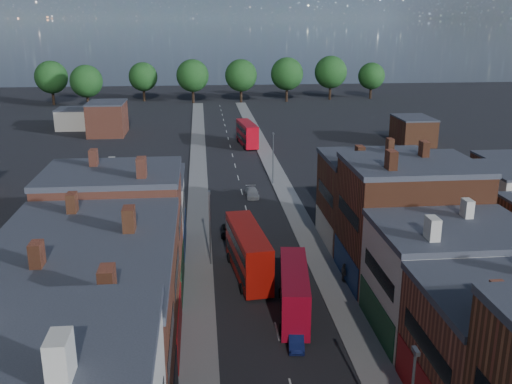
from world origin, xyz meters
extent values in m
cube|color=gray|center=(-6.50, 50.00, 0.06)|extent=(3.00, 200.00, 0.12)
cube|color=gray|center=(6.50, 50.00, 0.06)|extent=(3.00, 200.00, 0.12)
cube|color=slate|center=(5.20, 0.00, 8.00)|extent=(0.25, 0.70, 0.25)
cylinder|color=slate|center=(-5.20, 30.00, 4.00)|extent=(0.16, 0.16, 8.00)
cube|color=slate|center=(-5.20, 30.00, 8.00)|extent=(0.25, 0.70, 0.25)
cylinder|color=slate|center=(5.20, 60.00, 4.00)|extent=(0.16, 0.16, 8.00)
cube|color=slate|center=(5.20, 60.00, 8.00)|extent=(0.25, 0.70, 0.25)
cube|color=#B3120A|center=(-1.50, 26.89, 2.70)|extent=(3.90, 11.85, 4.65)
cube|color=black|center=(-1.50, 26.89, 1.80)|extent=(3.86, 10.93, 0.95)
cube|color=black|center=(-1.50, 26.89, 3.80)|extent=(3.86, 10.93, 0.95)
cylinder|color=black|center=(-2.40, 23.05, 0.53)|extent=(0.43, 1.09, 1.06)
cylinder|color=black|center=(0.22, 23.34, 0.53)|extent=(0.43, 1.09, 1.06)
cylinder|color=black|center=(-3.22, 30.45, 0.53)|extent=(0.43, 1.09, 1.06)
cylinder|color=black|center=(-0.60, 30.74, 0.53)|extent=(0.43, 1.09, 1.06)
cube|color=#A6091E|center=(1.80, 18.60, 2.34)|extent=(3.55, 10.29, 4.03)
cube|color=black|center=(1.80, 18.60, 1.56)|extent=(3.50, 9.50, 0.82)
cube|color=black|center=(1.80, 18.60, 3.30)|extent=(3.50, 9.50, 0.82)
cylinder|color=black|center=(0.26, 15.54, 0.46)|extent=(0.39, 0.94, 0.92)
cylinder|color=black|center=(2.53, 15.25, 0.46)|extent=(0.39, 0.94, 0.92)
cylinder|color=black|center=(1.08, 21.94, 0.46)|extent=(0.39, 0.94, 0.92)
cylinder|color=black|center=(3.35, 21.65, 0.46)|extent=(0.39, 0.94, 0.92)
cube|color=#BB0816|center=(3.50, 88.30, 2.55)|extent=(3.75, 11.22, 4.40)
cube|color=black|center=(3.50, 88.30, 1.70)|extent=(3.70, 10.35, 0.90)
cube|color=black|center=(3.50, 88.30, 3.60)|extent=(3.70, 10.35, 0.90)
cylinder|color=black|center=(2.66, 84.66, 0.50)|extent=(0.41, 1.03, 1.00)
cylinder|color=black|center=(5.15, 84.95, 0.50)|extent=(0.41, 1.03, 1.00)
cylinder|color=black|center=(1.85, 91.66, 0.50)|extent=(0.41, 1.03, 1.00)
cylinder|color=black|center=(4.34, 91.94, 0.50)|extent=(0.41, 1.03, 1.00)
imported|color=#121B50|center=(1.20, 13.71, 0.57)|extent=(1.62, 3.59, 1.14)
imported|color=black|center=(-2.81, 38.42, 0.57)|extent=(2.10, 4.19, 1.14)
imported|color=#BABABA|center=(1.32, 53.44, 0.63)|extent=(1.81, 4.37, 1.26)
imported|color=#5D5950|center=(7.70, 24.45, 1.07)|extent=(0.64, 1.17, 1.91)
camera|label=1|loc=(-5.83, -25.51, 24.91)|focal=40.00mm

